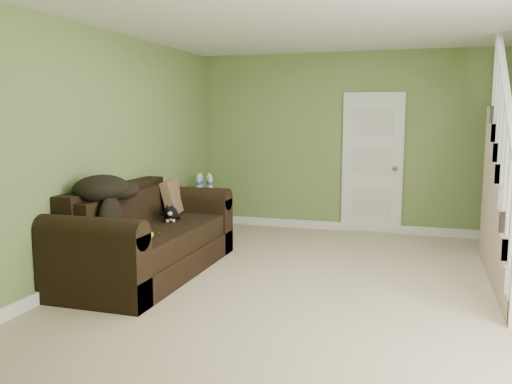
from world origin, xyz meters
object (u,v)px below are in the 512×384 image
Objects in this scene: sofa at (146,240)px; banana at (150,236)px; cat at (170,214)px; side_table at (206,211)px.

banana is at bearing -57.37° from sofa.
cat reaches higher than banana.
cat is at bearing 72.98° from sofa.
cat is (0.25, -1.67, 0.27)m from side_table.
banana is (0.33, -0.51, 0.18)m from sofa.
sofa is at bearing -86.19° from side_table.
side_table is (-0.13, 2.03, -0.03)m from sofa.
sofa reaches higher than banana.
side_table is at bearing 93.81° from sofa.
cat is (0.11, 0.36, 0.23)m from sofa.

